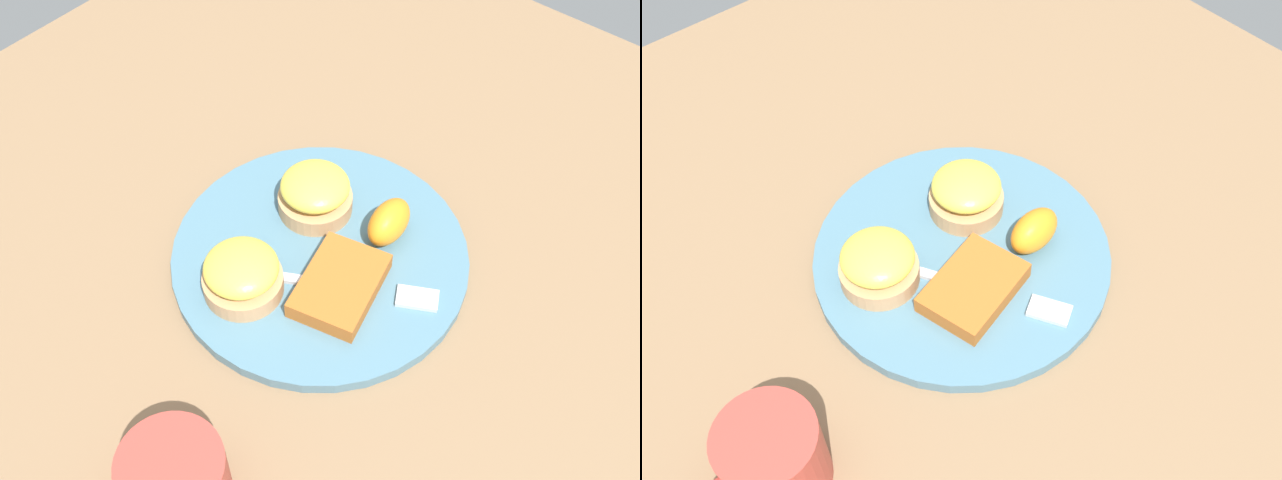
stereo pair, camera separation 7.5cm
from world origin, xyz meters
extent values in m
plane|color=#846647|center=(0.00, 0.00, 0.00)|extent=(1.10, 1.10, 0.00)
cylinder|color=slate|center=(0.00, 0.00, 0.01)|extent=(0.31, 0.31, 0.01)
cylinder|color=tan|center=(-0.04, -0.04, 0.02)|extent=(0.08, 0.08, 0.02)
ellipsoid|color=yellow|center=(-0.04, -0.04, 0.05)|extent=(0.07, 0.07, 0.03)
cylinder|color=tan|center=(0.08, -0.03, 0.02)|extent=(0.08, 0.08, 0.02)
ellipsoid|color=yellow|center=(0.08, -0.03, 0.05)|extent=(0.07, 0.07, 0.03)
cube|color=#B05D22|center=(0.02, 0.05, 0.02)|extent=(0.11, 0.09, 0.02)
ellipsoid|color=orange|center=(-0.06, 0.04, 0.04)|extent=(0.06, 0.04, 0.04)
cube|color=silver|center=(0.05, 0.00, 0.02)|extent=(0.06, 0.10, 0.00)
cube|color=silver|center=(-0.02, 0.11, 0.02)|extent=(0.04, 0.05, 0.00)
camera|label=1|loc=(0.36, 0.30, 0.63)|focal=42.00mm
camera|label=2|loc=(0.31, 0.35, 0.63)|focal=42.00mm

